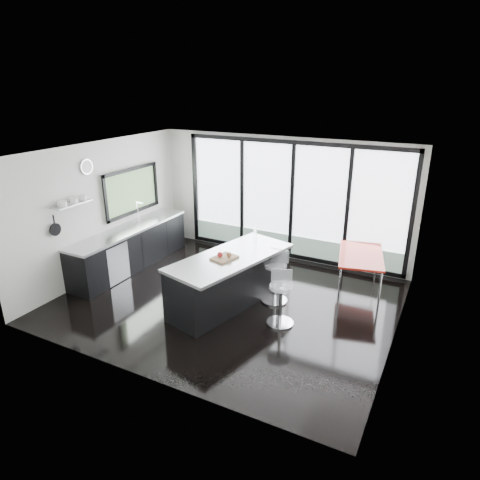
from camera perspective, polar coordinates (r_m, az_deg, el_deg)
The scene contains 11 objects.
floor at distance 8.22m, azimuth -1.59°, elevation -8.07°, with size 6.00×5.00×0.00m, color black.
ceiling at distance 7.30m, azimuth -1.81°, elevation 11.58°, with size 6.00×5.00×0.00m, color white.
wall_back at distance 9.72m, azimuth 6.79°, elevation 4.51°, with size 6.00×0.09×2.80m.
wall_front at distance 5.77m, azimuth -13.85°, elevation -6.25°, with size 6.00×0.00×2.80m, color beige.
wall_left at distance 9.54m, azimuth -16.80°, elevation 5.26°, with size 0.26×5.00×2.80m.
wall_right at distance 6.82m, azimuth 20.99°, elevation -2.77°, with size 0.00×5.00×2.80m, color beige.
counter_cabinets at distance 9.76m, azimuth -14.35°, elevation -0.95°, with size 0.69×3.24×1.36m.
island at distance 7.88m, azimuth -1.66°, elevation -5.27°, with size 1.60×2.62×1.30m.
bar_stool_near at distance 7.36m, azimuth 5.44°, elevation -8.58°, with size 0.46×0.46×0.74m, color silver.
bar_stool_far at distance 8.05m, azimuth 4.67°, elevation -5.69°, with size 0.49×0.49×0.78m, color silver.
red_table at distance 8.77m, azimuth 15.61°, elevation -4.16°, with size 0.82×1.43×0.77m, color maroon.
Camera 1 is at (3.51, -6.30, 3.95)m, focal length 32.00 mm.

